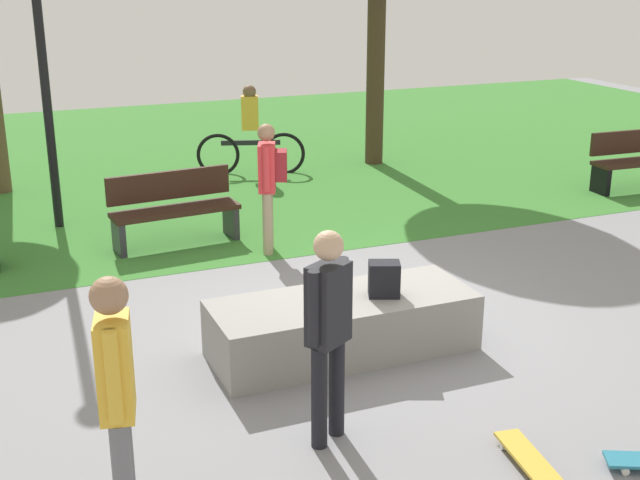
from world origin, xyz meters
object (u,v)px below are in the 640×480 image
skater_performing_trick (328,322)px  skater_watching (117,389)px  pedestrian_with_backpack (269,177)px  cyclist_on_bicycle (251,137)px  concrete_ledge (343,325)px  backpack_on_ledge (384,279)px  park_bench_near_lamppost (639,159)px  skateboard_by_ledge (531,461)px  park_bench_near_path (174,207)px

skater_performing_trick → skater_watching: (-1.58, -0.50, 0.05)m
pedestrian_with_backpack → cyclist_on_bicycle: bearing=75.2°
concrete_ledge → skater_watching: skater_watching is taller
backpack_on_ledge → concrete_ledge: bearing=9.3°
concrete_ledge → backpack_on_ledge: (0.37, -0.08, 0.43)m
concrete_ledge → backpack_on_ledge: bearing=-12.9°
park_bench_near_lamppost → pedestrian_with_backpack: (-6.33, -0.64, 0.47)m
skateboard_by_ledge → skater_watching: bearing=171.5°
park_bench_near_lamppost → park_bench_near_path: 7.34m
park_bench_near_lamppost → skater_performing_trick: bearing=-146.5°
park_bench_near_lamppost → cyclist_on_bicycle: cyclist_on_bicycle is taller
skater_watching → pedestrian_with_backpack: 5.41m
park_bench_near_path → cyclist_on_bicycle: size_ratio=0.94×
skater_watching → skater_performing_trick: bearing=17.5°
park_bench_near_path → backpack_on_ledge: bearing=-74.4°
skateboard_by_ledge → cyclist_on_bicycle: cyclist_on_bicycle is taller
skater_watching → cyclist_on_bicycle: size_ratio=0.98×
backpack_on_ledge → park_bench_near_lamppost: bearing=-127.7°
skateboard_by_ledge → cyclist_on_bicycle: size_ratio=0.47×
concrete_ledge → skater_performing_trick: (-0.71, -1.32, 0.69)m
skater_watching → pedestrian_with_backpack: bearing=61.1°
pedestrian_with_backpack → park_bench_near_lamppost: bearing=5.8°
skateboard_by_ledge → cyclist_on_bicycle: (0.90, 9.06, 0.57)m
park_bench_near_lamppost → park_bench_near_path: same height
park_bench_near_lamppost → park_bench_near_path: size_ratio=0.99×
park_bench_near_path → park_bench_near_lamppost: bearing=-1.0°
pedestrian_with_backpack → backpack_on_ledge: bearing=-89.2°
backpack_on_ledge → park_bench_near_lamppost: 7.27m
park_bench_near_lamppost → cyclist_on_bicycle: (-5.29, 3.27, 0.15)m
concrete_ledge → skater_performing_trick: size_ratio=1.46×
park_bench_near_path → skater_performing_trick: bearing=-90.2°
pedestrian_with_backpack → skateboard_by_ledge: bearing=-88.5°
pedestrian_with_backpack → park_bench_near_path: bearing=142.9°
concrete_ledge → skater_watching: bearing=-141.6°
backpack_on_ledge → skater_watching: skater_watching is taller
backpack_on_ledge → park_bench_near_lamppost: park_bench_near_lamppost is taller
skateboard_by_ledge → park_bench_near_lamppost: 8.49m
skateboard_by_ledge → pedestrian_with_backpack: pedestrian_with_backpack is taller
skater_watching → skateboard_by_ledge: (2.75, -0.41, -0.94)m
backpack_on_ledge → skater_watching: bearing=55.3°
park_bench_near_path → pedestrian_with_backpack: bearing=-37.1°
skater_performing_trick → cyclist_on_bicycle: 8.41m
skateboard_by_ledge → skater_performing_trick: bearing=142.1°
skater_watching → park_bench_near_lamppost: 10.45m
concrete_ledge → skater_performing_trick: skater_performing_trick is taller
skater_watching → cyclist_on_bicycle: 9.40m
concrete_ledge → cyclist_on_bicycle: (1.36, 6.83, 0.37)m
park_bench_near_path → cyclist_on_bicycle: cyclist_on_bicycle is taller
park_bench_near_path → cyclist_on_bicycle: bearing=56.9°
backpack_on_ledge → skater_watching: (-2.66, -1.73, 0.31)m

